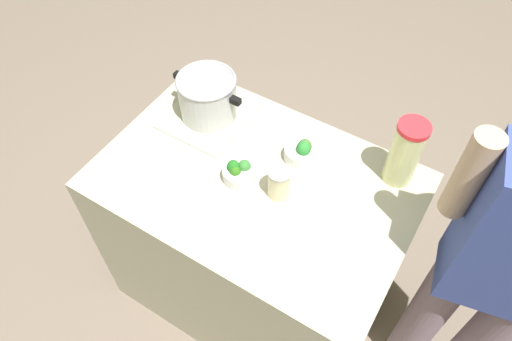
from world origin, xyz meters
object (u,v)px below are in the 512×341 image
object	(u,v)px
lemonade_pitcher	(405,153)
broccoli_bowl_center	(239,172)
cooking_pot	(208,96)
mason_jar	(279,183)
broccoli_bowl_front	(301,152)
person_cook	(497,276)

from	to	relation	value
lemonade_pitcher	broccoli_bowl_center	world-z (taller)	lemonade_pitcher
cooking_pot	broccoli_bowl_center	bearing A→B (deg)	-36.72
mason_jar	broccoli_bowl_front	bearing A→B (deg)	93.67
cooking_pot	broccoli_bowl_front	size ratio (longest dim) A/B	2.73
mason_jar	cooking_pot	bearing A→B (deg)	156.29
broccoli_bowl_front	broccoli_bowl_center	bearing A→B (deg)	-126.17
broccoli_bowl_front	person_cook	distance (m)	0.74
person_cook	cooking_pot	bearing A→B (deg)	174.91
mason_jar	broccoli_bowl_front	distance (m)	0.18
mason_jar	person_cook	world-z (taller)	person_cook
lemonade_pitcher	person_cook	bearing A→B (deg)	-26.06
mason_jar	broccoli_bowl_front	xyz separation A→B (m)	(-0.01, 0.18, -0.02)
broccoli_bowl_center	lemonade_pitcher	bearing A→B (deg)	32.19
broccoli_bowl_center	person_cook	bearing A→B (deg)	6.36
cooking_pot	mason_jar	bearing A→B (deg)	-23.71
lemonade_pitcher	cooking_pot	bearing A→B (deg)	-172.55
lemonade_pitcher	broccoli_bowl_center	xyz separation A→B (m)	(-0.47, -0.29, -0.10)
broccoli_bowl_center	mason_jar	bearing A→B (deg)	5.87
broccoli_bowl_front	person_cook	xyz separation A→B (m)	(0.73, -0.09, -0.04)
cooking_pot	broccoli_bowl_front	distance (m)	0.41
person_cook	broccoli_bowl_front	bearing A→B (deg)	172.72
cooking_pot	person_cook	world-z (taller)	person_cook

